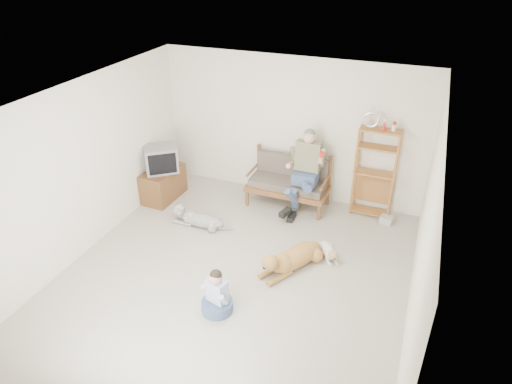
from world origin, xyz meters
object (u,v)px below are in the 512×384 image
at_px(tv_stand, 163,184).
at_px(loveseat, 289,180).
at_px(golden_retriever, 291,259).
at_px(etagere, 375,172).

bearing_deg(tv_stand, loveseat, 19.23).
distance_m(loveseat, golden_retriever, 2.01).
height_order(etagere, tv_stand, etagere).
xyz_separation_m(loveseat, etagere, (1.51, 0.18, 0.36)).
relative_size(loveseat, etagere, 0.78).
height_order(etagere, golden_retriever, etagere).
distance_m(etagere, golden_retriever, 2.33).
bearing_deg(tv_stand, etagere, 15.59).
height_order(loveseat, etagere, etagere).
bearing_deg(etagere, golden_retriever, -112.93).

